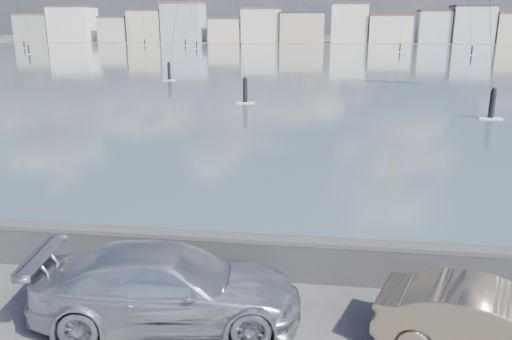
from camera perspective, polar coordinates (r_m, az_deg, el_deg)
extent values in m
cube|color=#455566|center=(99.30, 6.34, 12.70)|extent=(500.00, 177.00, 0.00)
cube|color=#4C473D|center=(207.70, 7.19, 14.35)|extent=(500.00, 60.00, 0.00)
cube|color=#28282B|center=(11.79, -5.75, -9.77)|extent=(400.00, 0.35, 0.90)
cylinder|color=#28282B|center=(11.60, -5.81, -7.77)|extent=(400.00, 0.36, 0.36)
cube|color=gray|center=(224.97, -23.75, 14.56)|extent=(14.00, 11.00, 10.00)
cube|color=brown|center=(225.02, -23.90, 15.90)|extent=(14.28, 11.22, 0.60)
cube|color=white|center=(217.49, -20.17, 15.31)|extent=(16.00, 12.00, 13.00)
cube|color=brown|center=(217.62, -20.35, 17.10)|extent=(16.32, 12.24, 0.60)
cube|color=beige|center=(210.09, -15.73, 15.14)|extent=(11.00, 10.00, 9.00)
cube|color=#4C423D|center=(210.13, -15.83, 16.45)|extent=(11.22, 10.20, 0.60)
cube|color=beige|center=(205.40, -12.29, 15.70)|extent=(13.00, 11.00, 11.50)
cube|color=#4C423D|center=(205.49, -12.40, 17.39)|extent=(13.26, 11.22, 0.60)
cube|color=#9EA8B7|center=(201.02, -8.26, 16.25)|extent=(15.00, 12.00, 14.00)
cube|color=brown|center=(201.21, -8.35, 18.33)|extent=(15.30, 12.24, 0.60)
cube|color=beige|center=(197.23, -3.43, 15.59)|extent=(12.00, 10.00, 8.50)
cube|color=#4C423D|center=(197.25, -3.46, 16.91)|extent=(12.24, 10.20, 0.60)
cube|color=silver|center=(195.10, 0.61, 16.13)|extent=(14.00, 11.00, 12.00)
cube|color=#4C423D|center=(195.22, 0.62, 17.98)|extent=(14.28, 11.22, 0.60)
cube|color=#CCB293|center=(193.80, 5.34, 15.84)|extent=(16.00, 13.00, 10.50)
cube|color=#2D2D33|center=(193.87, 5.39, 17.48)|extent=(16.32, 13.26, 0.60)
cube|color=silver|center=(193.80, 10.59, 16.09)|extent=(13.00, 10.00, 13.50)
cube|color=#4C423D|center=(193.97, 10.70, 18.17)|extent=(13.26, 10.20, 0.60)
cube|color=beige|center=(194.97, 14.97, 15.24)|extent=(15.00, 12.00, 9.50)
cube|color=brown|center=(195.01, 15.08, 16.73)|extent=(15.30, 12.24, 0.60)
cube|color=#B2B7C6|center=(197.39, 19.60, 15.10)|extent=(11.00, 9.00, 11.00)
cube|color=#562D23|center=(197.47, 19.77, 16.77)|extent=(11.22, 9.18, 0.60)
cube|color=#B2B7C6|center=(200.33, 23.39, 14.94)|extent=(14.00, 11.00, 12.50)
cube|color=#2D2D33|center=(200.46, 23.60, 16.80)|extent=(14.28, 11.22, 0.60)
imported|color=silver|center=(10.04, -9.98, -12.91)|extent=(5.37, 2.74, 1.49)
imported|color=tan|center=(9.77, 25.68, -15.93)|extent=(4.18, 2.63, 1.30)
cube|color=white|center=(34.80, 25.21, 5.37)|extent=(1.40, 0.42, 0.08)
cylinder|color=black|center=(34.67, 25.39, 6.83)|extent=(0.36, 0.36, 1.70)
sphere|color=black|center=(34.56, 25.56, 8.30)|extent=(0.28, 0.28, 0.28)
cube|color=white|center=(55.73, -9.86, 10.10)|extent=(1.40, 0.42, 0.08)
cylinder|color=black|center=(55.65, -9.90, 11.02)|extent=(0.36, 0.36, 1.70)
sphere|color=black|center=(55.58, -9.94, 11.94)|extent=(0.28, 0.28, 0.28)
cube|color=white|center=(167.26, -12.59, 13.74)|extent=(1.40, 0.42, 0.08)
cylinder|color=black|center=(167.23, -12.61, 14.05)|extent=(0.36, 0.36, 1.70)
sphere|color=black|center=(167.21, -12.62, 14.36)|extent=(0.28, 0.28, 0.28)
cylinder|color=black|center=(170.79, -12.82, 18.27)|extent=(2.11, 6.61, 24.29)
cube|color=white|center=(119.71, -24.49, 11.97)|extent=(1.40, 0.42, 0.08)
cylinder|color=black|center=(119.67, -24.54, 12.40)|extent=(0.36, 0.36, 1.70)
sphere|color=black|center=(119.64, -24.59, 12.82)|extent=(0.28, 0.28, 0.28)
cube|color=white|center=(38.17, -1.23, 7.70)|extent=(1.40, 0.42, 0.08)
cylinder|color=black|center=(38.05, -1.24, 9.04)|extent=(0.36, 0.36, 1.70)
sphere|color=black|center=(37.95, -1.25, 10.39)|extent=(0.28, 0.28, 0.28)
cube|color=white|center=(138.69, -6.80, 13.62)|extent=(1.40, 0.42, 0.08)
cylinder|color=black|center=(138.65, -6.81, 13.99)|extent=(0.36, 0.36, 1.70)
sphere|color=black|center=(138.63, -6.82, 14.36)|extent=(0.28, 0.28, 0.28)
cylinder|color=black|center=(144.43, -6.86, 17.35)|extent=(2.61, 11.37, 15.89)
cube|color=white|center=(154.96, -24.95, 12.52)|extent=(1.40, 0.42, 0.08)
cylinder|color=black|center=(154.94, -24.99, 12.85)|extent=(0.36, 0.36, 1.70)
sphere|color=black|center=(154.91, -25.03, 13.18)|extent=(0.28, 0.28, 0.28)
cube|color=white|center=(123.90, 16.10, 12.85)|extent=(1.40, 0.42, 0.08)
cylinder|color=black|center=(123.87, 16.13, 13.26)|extent=(0.36, 0.36, 1.70)
sphere|color=black|center=(123.84, 16.16, 13.68)|extent=(0.28, 0.28, 0.28)
cube|color=white|center=(114.69, 23.39, 11.97)|extent=(1.40, 0.42, 0.08)
cylinder|color=black|center=(114.65, 23.44, 12.42)|extent=(0.36, 0.36, 1.70)
sphere|color=black|center=(114.62, 23.50, 12.87)|extent=(0.28, 0.28, 0.28)
cube|color=white|center=(161.06, -8.08, 13.89)|extent=(1.40, 0.42, 0.08)
cylinder|color=black|center=(161.03, -8.09, 14.21)|extent=(0.36, 0.36, 1.70)
sphere|color=black|center=(161.01, -8.10, 14.53)|extent=(0.28, 0.28, 0.28)
cylinder|color=black|center=(164.43, -7.28, 18.54)|extent=(3.47, 7.77, 23.77)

